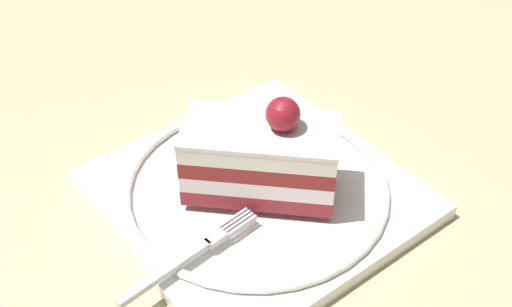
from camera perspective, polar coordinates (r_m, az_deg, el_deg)
name	(u,v)px	position (r m, az deg, el deg)	size (l,w,h in m)	color
ground_plane	(279,193)	(0.52, 2.09, -3.59)	(2.40, 2.40, 0.00)	tan
dessert_plate	(256,192)	(0.51, 0.00, -3.43)	(0.23, 0.23, 0.02)	white
cake_slice	(258,154)	(0.48, 0.19, -0.09)	(0.12, 0.12, 0.08)	maroon
fork	(194,253)	(0.45, -5.61, -8.85)	(0.02, 0.12, 0.00)	silver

